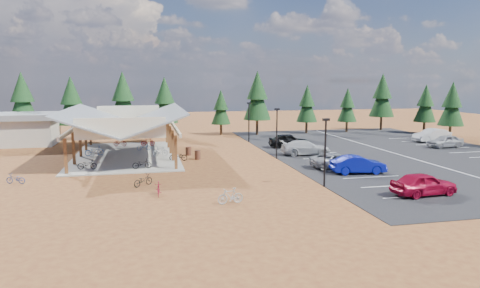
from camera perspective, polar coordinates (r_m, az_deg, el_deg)
ground at (r=40.67m, az=-1.03°, el=-2.72°), size 140.00×140.00×0.00m
asphalt_lot at (r=50.32m, az=19.38°, el=-1.03°), size 27.00×44.00×0.04m
concrete_pad at (r=46.82m, az=-14.86°, el=-1.47°), size 10.60×18.60×0.10m
bike_pavilion at (r=46.34m, az=-15.03°, el=3.14°), size 11.65×19.40×4.97m
outbuilding at (r=59.63m, az=-28.07°, el=1.82°), size 11.00×7.00×3.90m
lamp_post_0 at (r=32.21m, az=11.30°, el=-0.47°), size 0.50×0.25×5.14m
lamp_post_1 at (r=43.37m, az=4.93°, el=1.92°), size 0.50×0.25×5.14m
lamp_post_2 at (r=54.88m, az=1.19°, el=3.31°), size 0.50×0.25×5.14m
trash_bin_0 at (r=43.33m, az=-5.68°, el=-1.47°), size 0.60×0.60×0.90m
trash_bin_1 at (r=45.86m, az=-6.89°, el=-0.94°), size 0.60×0.60×0.90m
pine_0 at (r=64.15m, az=-27.03°, el=5.45°), size 3.90×3.90×9.09m
pine_1 at (r=61.26m, az=-21.58°, el=5.35°), size 3.66×3.66×8.53m
pine_2 at (r=60.82m, az=-15.34°, el=6.01°), size 3.94×3.94×9.19m
pine_3 at (r=60.64m, az=-10.02°, el=5.74°), size 3.63×3.63×8.45m
pine_4 at (r=62.51m, az=-2.56°, el=4.89°), size 2.83×2.83×6.60m
pine_5 at (r=62.29m, az=2.32°, el=6.41°), size 4.00×4.00×9.31m
pine_6 at (r=65.00m, az=8.92°, el=5.32°), size 3.13×3.13×7.30m
pine_7 at (r=67.92m, az=14.12°, el=5.04°), size 2.93×2.93×6.82m
pine_8 at (r=72.12m, az=18.43°, el=6.15°), size 3.90×3.90×9.08m
pine_12 at (r=64.13m, az=26.41°, el=4.77°), size 3.34×3.34×7.79m
pine_13 at (r=69.58m, az=23.50°, el=4.96°), size 3.17×3.17×7.38m
bike_0 at (r=40.14m, az=-19.71°, el=-2.58°), size 1.75×0.79×0.89m
bike_1 at (r=46.42m, az=-18.66°, el=-1.06°), size 1.64×0.77×0.95m
bike_2 at (r=47.28m, az=-18.86°, el=-0.87°), size 2.00×1.08×1.00m
bike_3 at (r=53.18m, az=-15.70°, el=0.23°), size 1.62×0.81×0.94m
bike_4 at (r=39.15m, az=-12.95°, el=-2.58°), size 1.72×0.74×0.88m
bike_5 at (r=45.20m, az=-10.58°, el=-0.97°), size 1.73×0.81×1.00m
bike_6 at (r=49.40m, az=-12.71°, el=-0.36°), size 1.54×0.61×0.80m
bike_7 at (r=52.61m, az=-12.17°, el=0.30°), size 1.68×0.52×1.00m
bike_10 at (r=37.25m, az=-27.75°, el=-4.12°), size 1.61×0.98×0.80m
bike_11 at (r=30.19m, az=-10.82°, el=-5.90°), size 0.54×1.60×0.95m
bike_12 at (r=33.11m, az=-12.80°, el=-4.73°), size 1.70×1.57×0.90m
bike_13 at (r=27.72m, az=-1.30°, el=-6.94°), size 1.79×0.75×1.04m
bike_16 at (r=42.83m, az=-8.22°, el=-1.61°), size 1.87×0.96×0.93m
car_0 at (r=32.21m, az=23.28°, el=-4.89°), size 4.76×2.23×1.57m
car_1 at (r=37.79m, az=15.45°, el=-2.65°), size 4.77×2.05×1.53m
car_2 at (r=39.82m, az=12.76°, el=-2.14°), size 4.84×2.30×1.33m
car_3 at (r=46.06m, az=8.74°, el=-0.49°), size 5.45×2.65×1.53m
car_4 at (r=51.05m, az=6.53°, el=0.47°), size 4.90×2.31×1.62m
car_8 at (r=56.09m, az=25.67°, el=0.35°), size 4.57×2.21×1.50m
car_9 at (r=60.78m, az=24.21°, el=1.08°), size 5.27×2.41×1.67m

